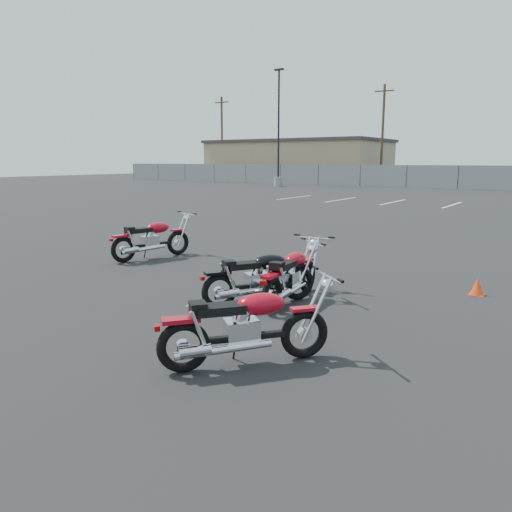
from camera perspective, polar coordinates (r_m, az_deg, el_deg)
The scene contains 11 objects.
ground at distance 7.94m, azimuth -3.62°, elevation -5.14°, with size 120.00×120.00×0.00m, color black.
motorcycle_front_red at distance 11.45m, azimuth -11.87°, elevation 1.93°, with size 0.96×2.01×0.99m.
motorcycle_second_black at distance 7.62m, azimuth 0.41°, elevation -2.46°, with size 1.38×1.80×0.95m.
motorcycle_third_red at distance 7.81m, azimuth 4.05°, elevation -2.20°, with size 0.74×1.92×0.94m.
motorcycle_rear_red at distance 5.40m, azimuth -1.22°, elevation -8.03°, with size 1.56×1.76×0.97m.
training_cone_near at distance 9.01m, azimuth 23.95°, elevation -3.23°, with size 0.23×0.23×0.28m.
light_pole_west at distance 42.52m, azimuth 2.57°, elevation 11.19°, with size 0.80×0.70×9.48m.
tan_building_west at distance 54.95m, azimuth 4.83°, elevation 10.83°, with size 18.40×10.40×4.30m.
utility_pole_a at distance 56.89m, azimuth -3.91°, elevation 13.39°, with size 1.80×0.24×9.00m.
utility_pole_b at distance 49.04m, azimuth 14.26°, elevation 13.50°, with size 1.80×0.24×9.00m.
parking_line_stripes at distance 27.11m, azimuth 18.44°, elevation 5.72°, with size 15.12×4.00×0.01m.
Camera 1 is at (4.65, -6.06, 2.19)m, focal length 35.00 mm.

